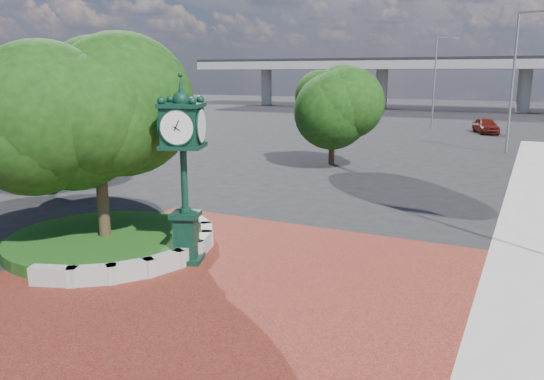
{
  "coord_description": "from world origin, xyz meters",
  "views": [
    {
      "loc": [
        6.95,
        -12.08,
        5.47
      ],
      "look_at": [
        0.19,
        1.5,
        2.09
      ],
      "focal_mm": 35.0,
      "sensor_mm": 36.0,
      "label": 1
    }
  ],
  "objects": [
    {
      "name": "ground",
      "position": [
        0.0,
        0.0,
        0.0
      ],
      "size": [
        200.0,
        200.0,
        0.0
      ],
      "primitive_type": "plane",
      "color": "black",
      "rests_on": "ground"
    },
    {
      "name": "plaza",
      "position": [
        0.0,
        -1.0,
        0.02
      ],
      "size": [
        12.0,
        12.0,
        0.04
      ],
      "primitive_type": "cube",
      "color": "maroon",
      "rests_on": "ground"
    },
    {
      "name": "planter_wall",
      "position": [
        -2.71,
        -0.0,
        0.27
      ],
      "size": [
        2.96,
        6.77,
        0.54
      ],
      "color": "#9E9B93",
      "rests_on": "ground"
    },
    {
      "name": "grass_bed",
      "position": [
        -5.0,
        0.0,
        0.2
      ],
      "size": [
        6.1,
        6.1,
        0.4
      ],
      "primitive_type": "cylinder",
      "color": "#134414",
      "rests_on": "ground"
    },
    {
      "name": "overpass",
      "position": [
        -0.22,
        70.0,
        6.54
      ],
      "size": [
        90.0,
        12.0,
        7.5
      ],
      "color": "#9E9B93",
      "rests_on": "ground"
    },
    {
      "name": "tree_planter",
      "position": [
        -5.0,
        0.0,
        3.72
      ],
      "size": [
        5.2,
        5.2,
        6.33
      ],
      "color": "#38281C",
      "rests_on": "ground"
    },
    {
      "name": "tree_northwest",
      "position": [
        -13.0,
        5.0,
        4.12
      ],
      "size": [
        5.6,
        5.6,
        6.93
      ],
      "color": "#38281C",
      "rests_on": "ground"
    },
    {
      "name": "tree_street",
      "position": [
        -4.0,
        18.0,
        3.24
      ],
      "size": [
        4.4,
        4.4,
        5.45
      ],
      "color": "#38281C",
      "rests_on": "ground"
    },
    {
      "name": "post_clock",
      "position": [
        -1.87,
        0.02,
        2.95
      ],
      "size": [
        1.37,
        1.37,
        5.37
      ],
      "color": "black",
      "rests_on": "ground"
    },
    {
      "name": "parked_car",
      "position": [
        2.84,
        39.95,
        0.71
      ],
      "size": [
        2.98,
        4.48,
        1.42
      ],
      "primitive_type": "imported",
      "rotation": [
        0.0,
        0.0,
        0.35
      ],
      "color": "#54120C",
      "rests_on": "ground"
    },
    {
      "name": "street_lamp_near",
      "position": [
        5.49,
        27.06,
        5.44
      ],
      "size": [
        2.06,
        0.63,
        9.28
      ],
      "color": "slate",
      "rests_on": "ground"
    },
    {
      "name": "street_lamp_far",
      "position": [
        -2.03,
        41.45,
        5.11
      ],
      "size": [
        1.95,
        0.45,
        8.71
      ],
      "color": "slate",
      "rests_on": "ground"
    }
  ]
}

